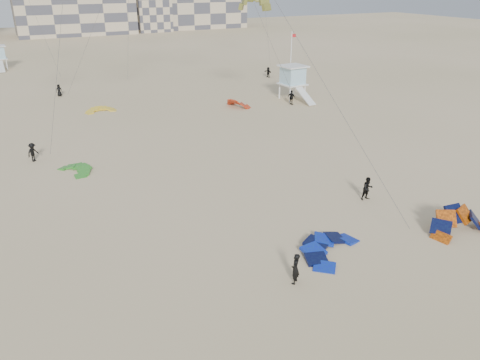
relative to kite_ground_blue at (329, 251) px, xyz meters
name	(u,v)px	position (x,y,z in m)	size (l,w,h in m)	color
ground	(271,286)	(-4.92, -1.46, 0.00)	(320.00, 320.00, 0.00)	beige
kite_ground_blue	(329,251)	(0.00, 0.00, 0.00)	(4.24, 4.40, 0.85)	#0A13C1
kite_ground_orange	(458,233)	(8.81, -1.92, 0.00)	(4.19, 3.29, 2.63)	orange
kite_ground_green	(76,171)	(-11.72, 19.93, 0.00)	(3.13, 3.29, 0.71)	#499D2E
kite_ground_red_far	(238,107)	(10.20, 33.20, 0.00)	(3.24, 2.99, 1.68)	#EA4F1E
kite_ground_yellow	(101,111)	(-5.93, 38.75, 0.00)	(3.37, 3.50, 0.76)	#FFAE2A
kitesurfer_main	(295,269)	(-3.59, -1.75, 0.90)	(0.66, 0.43, 1.80)	black
kitesurfer_b	(368,189)	(6.81, 4.63, 0.88)	(0.86, 0.67, 1.77)	black
kitesurfer_c	(33,152)	(-14.68, 24.11, 0.86)	(1.11, 0.64, 1.71)	black
kitesurfer_d	(292,97)	(16.91, 31.12, 0.93)	(1.09, 0.46, 1.87)	black
kitesurfer_e	(59,90)	(-9.41, 49.44, 0.82)	(0.80, 0.52, 1.64)	black
kitesurfer_f	(268,72)	(23.13, 48.16, 0.83)	(1.55, 0.49, 1.67)	black
kite_fly_olive	(254,3)	(10.82, 30.25, 12.49)	(9.15, 5.14, 12.88)	olive
lifeguard_tower_near	(293,83)	(18.57, 33.59, 2.23)	(3.43, 6.28, 4.50)	white
flagpole	(291,63)	(19.52, 35.74, 4.48)	(0.70, 0.11, 8.57)	white
condo_mid	(74,12)	(5.08, 128.54, 6.00)	(32.00, 16.00, 12.00)	#C8B593
condo_east	(202,1)	(45.08, 130.54, 8.00)	(26.00, 14.00, 16.00)	#C8B593
condo_fill_right	(152,14)	(27.08, 126.54, 5.00)	(10.00, 10.00, 10.00)	#C8B593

